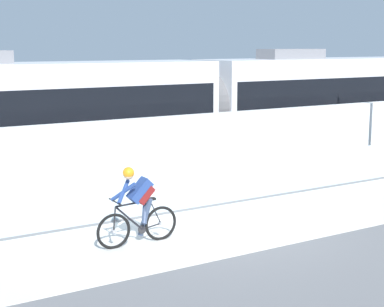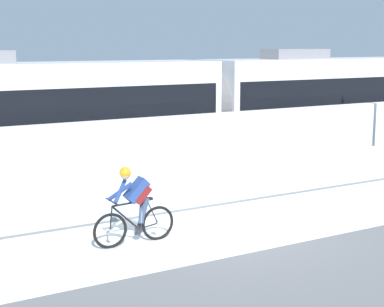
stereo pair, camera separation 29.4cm
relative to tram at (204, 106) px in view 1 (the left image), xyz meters
The scene contains 8 objects.
ground_plane 8.08m from the tram, 119.25° to the right, with size 200.00×200.00×0.00m, color slate.
bike_path_deck 8.07m from the tram, 119.25° to the right, with size 32.00×3.20×0.01m, color silver.
glass_parapet 6.45m from the tram, 127.50° to the right, with size 32.00×0.05×1.02m, color silver.
concrete_barrier_wall 5.07m from the tram, 140.17° to the right, with size 32.00×0.36×2.06m, color silver.
tram_rail_near 4.34m from the tram, 169.41° to the right, with size 32.00×0.08×0.01m, color #595654.
tram_rail_far 4.34m from the tram, 169.41° to the left, with size 32.00×0.08×0.01m, color #595654.
tram is the anchor object (origin of this frame).
cyclist_on_bike 9.12m from the tram, 130.82° to the right, with size 1.77×0.58×1.61m.
Camera 1 is at (-7.25, -10.58, 3.97)m, focal length 56.88 mm.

